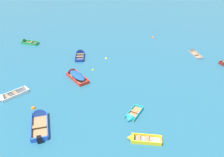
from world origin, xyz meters
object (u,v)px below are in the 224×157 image
(rowboat_turquoise_far_back, at_px, (131,117))
(mooring_buoy_outer_edge, at_px, (106,59))
(rowboat_white_foreground_center, at_px, (5,98))
(mooring_buoy_trailing, at_px, (93,70))
(rowboat_green_outer_right, at_px, (26,42))
(mooring_buoy_midfield, at_px, (153,38))
(rowboat_grey_midfield_left, at_px, (193,52))
(rowboat_blue_outer_left, at_px, (40,118))
(rowboat_deep_blue_cluster_outer, at_px, (80,54))
(rowboat_yellow_back_row_left, at_px, (138,139))
(rowboat_red_far_right, at_px, (75,75))
(mooring_buoy_between_boats_right, at_px, (33,108))

(rowboat_turquoise_far_back, bearing_deg, mooring_buoy_outer_edge, 111.12)
(rowboat_white_foreground_center, xyz_separation_m, mooring_buoy_trailing, (8.27, 8.27, -0.16))
(rowboat_green_outer_right, xyz_separation_m, mooring_buoy_midfield, (21.72, 6.06, -0.17))
(rowboat_grey_midfield_left, bearing_deg, rowboat_blue_outer_left, -131.94)
(rowboat_deep_blue_cluster_outer, bearing_deg, rowboat_grey_midfield_left, 12.00)
(rowboat_grey_midfield_left, height_order, rowboat_yellow_back_row_left, rowboat_yellow_back_row_left)
(rowboat_yellow_back_row_left, height_order, rowboat_red_far_right, rowboat_red_far_right)
(rowboat_grey_midfield_left, relative_size, mooring_buoy_between_boats_right, 7.33)
(mooring_buoy_trailing, bearing_deg, rowboat_deep_blue_cluster_outer, 124.80)
(mooring_buoy_outer_edge, relative_size, mooring_buoy_trailing, 1.21)
(rowboat_yellow_back_row_left, relative_size, mooring_buoy_trailing, 11.23)
(rowboat_green_outer_right, bearing_deg, mooring_buoy_between_boats_right, -61.31)
(rowboat_blue_outer_left, xyz_separation_m, rowboat_green_outer_right, (-10.83, 18.76, -0.05))
(mooring_buoy_midfield, bearing_deg, rowboat_red_far_right, -121.98)
(rowboat_red_far_right, bearing_deg, rowboat_yellow_back_row_left, -48.25)
(rowboat_deep_blue_cluster_outer, xyz_separation_m, mooring_buoy_outer_edge, (4.19, -0.54, -0.19))
(rowboat_blue_outer_left, relative_size, rowboat_grey_midfield_left, 1.36)
(rowboat_green_outer_right, height_order, mooring_buoy_outer_edge, rowboat_green_outer_right)
(rowboat_yellow_back_row_left, bearing_deg, rowboat_red_far_right, 131.75)
(rowboat_green_outer_right, relative_size, mooring_buoy_midfield, 9.11)
(rowboat_blue_outer_left, bearing_deg, rowboat_turquoise_far_back, 11.52)
(rowboat_yellow_back_row_left, height_order, rowboat_turquoise_far_back, rowboat_yellow_back_row_left)
(rowboat_blue_outer_left, xyz_separation_m, mooring_buoy_between_boats_right, (-1.50, 1.71, -0.22))
(rowboat_turquoise_far_back, bearing_deg, mooring_buoy_between_boats_right, -179.24)
(rowboat_green_outer_right, distance_m, mooring_buoy_midfield, 22.55)
(rowboat_yellow_back_row_left, distance_m, rowboat_white_foreground_center, 15.89)
(mooring_buoy_between_boats_right, bearing_deg, mooring_buoy_outer_edge, 67.35)
(rowboat_turquoise_far_back, bearing_deg, mooring_buoy_trailing, 123.81)
(rowboat_grey_midfield_left, height_order, rowboat_white_foreground_center, rowboat_white_foreground_center)
(rowboat_turquoise_far_back, xyz_separation_m, mooring_buoy_midfield, (1.80, 22.97, -0.14))
(rowboat_red_far_right, height_order, mooring_buoy_midfield, rowboat_red_far_right)
(rowboat_deep_blue_cluster_outer, relative_size, rowboat_turquoise_far_back, 1.23)
(rowboat_turquoise_far_back, xyz_separation_m, mooring_buoy_between_boats_right, (-10.59, -0.14, -0.14))
(rowboat_white_foreground_center, height_order, mooring_buoy_trailing, rowboat_white_foreground_center)
(rowboat_green_outer_right, relative_size, rowboat_turquoise_far_back, 1.18)
(rowboat_green_outer_right, xyz_separation_m, rowboat_red_far_right, (11.80, -9.83, 0.16))
(rowboat_blue_outer_left, xyz_separation_m, mooring_buoy_trailing, (2.87, 11.14, -0.22))
(rowboat_blue_outer_left, height_order, mooring_buoy_midfield, rowboat_blue_outer_left)
(rowboat_yellow_back_row_left, relative_size, mooring_buoy_outer_edge, 9.26)
(rowboat_green_outer_right, bearing_deg, rowboat_deep_blue_cluster_outer, -16.99)
(rowboat_deep_blue_cluster_outer, distance_m, rowboat_green_outer_right, 11.16)
(rowboat_turquoise_far_back, bearing_deg, rowboat_white_foreground_center, 175.99)
(rowboat_green_outer_right, relative_size, rowboat_white_foreground_center, 0.96)
(rowboat_green_outer_right, xyz_separation_m, rowboat_yellow_back_row_left, (20.81, -19.92, -0.00))
(rowboat_deep_blue_cluster_outer, distance_m, rowboat_grey_midfield_left, 17.80)
(rowboat_grey_midfield_left, distance_m, rowboat_turquoise_far_back, 19.17)
(rowboat_yellow_back_row_left, height_order, mooring_buoy_outer_edge, rowboat_yellow_back_row_left)
(rowboat_blue_outer_left, distance_m, rowboat_yellow_back_row_left, 10.04)
(rowboat_grey_midfield_left, bearing_deg, rowboat_deep_blue_cluster_outer, -168.00)
(rowboat_red_far_right, bearing_deg, rowboat_grey_midfield_left, 32.24)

